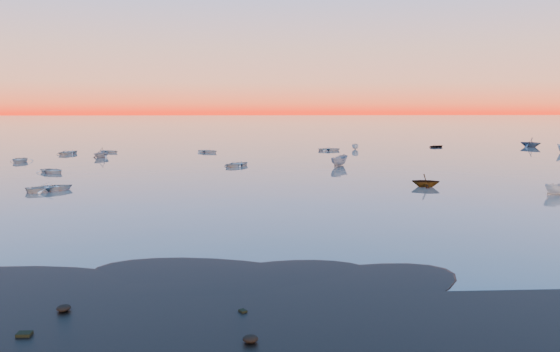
{
  "coord_description": "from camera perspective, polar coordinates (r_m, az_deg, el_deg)",
  "views": [
    {
      "loc": [
        -4.97,
        -27.21,
        8.77
      ],
      "look_at": [
        -2.11,
        28.0,
        1.46
      ],
      "focal_mm": 35.0,
      "sensor_mm": 36.0,
      "label": 1
    }
  ],
  "objects": [
    {
      "name": "mud_lobes",
      "position": [
        28.08,
        7.51,
        -10.72
      ],
      "size": [
        140.0,
        6.0,
        0.07
      ],
      "primitive_type": null,
      "color": "black",
      "rests_on": "ground"
    },
    {
      "name": "boat_near_center",
      "position": [
        60.07,
        27.23,
        -1.7
      ],
      "size": [
        2.18,
        3.77,
        1.23
      ],
      "primitive_type": "imported",
      "rotation": [
        0.0,
        0.0,
        1.77
      ],
      "color": "#BBBAB6",
      "rests_on": "ground"
    },
    {
      "name": "ground",
      "position": [
        127.61,
        -0.72,
        3.59
      ],
      "size": [
        600.0,
        600.0,
        0.0
      ],
      "primitive_type": "plane",
      "color": "#696057",
      "rests_on": "ground"
    },
    {
      "name": "moored_fleet",
      "position": [
        80.84,
        0.58,
        1.31
      ],
      "size": [
        124.0,
        58.0,
        1.2
      ],
      "primitive_type": null,
      "color": "#BBBAB6",
      "rests_on": "ground"
    },
    {
      "name": "boat_near_left",
      "position": [
        75.72,
        -22.68,
        0.3
      ],
      "size": [
        3.9,
        4.16,
        1.01
      ],
      "primitive_type": "imported",
      "rotation": [
        0.0,
        0.0,
        0.86
      ],
      "color": "#BBBAB6",
      "rests_on": "ground"
    }
  ]
}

